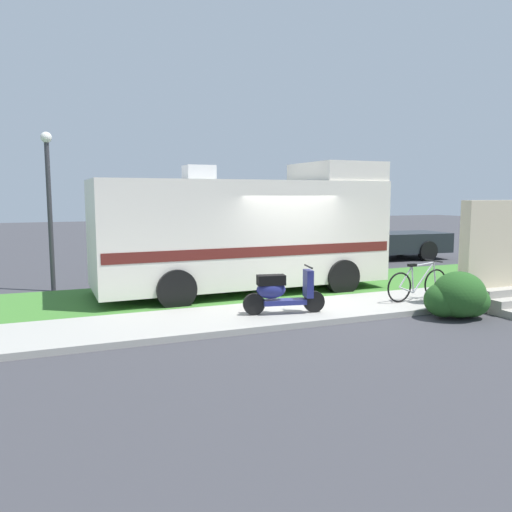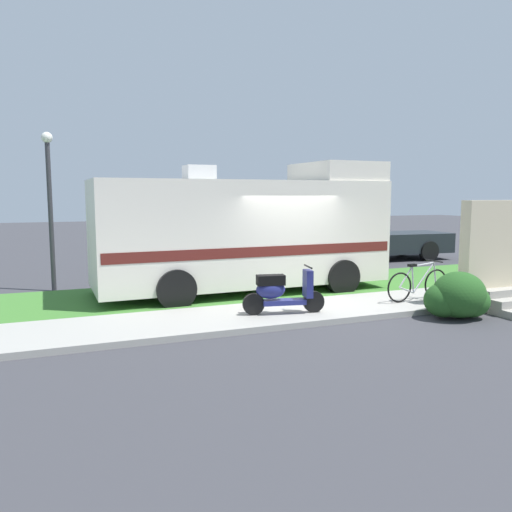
{
  "view_description": "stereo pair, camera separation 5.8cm",
  "coord_description": "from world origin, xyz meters",
  "px_view_note": "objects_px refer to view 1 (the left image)",
  "views": [
    {
      "loc": [
        -5.28,
        -10.51,
        2.52
      ],
      "look_at": [
        -0.9,
        0.3,
        1.1
      ],
      "focal_mm": 35.42,
      "sensor_mm": 36.0,
      "label": 1
    },
    {
      "loc": [
        -5.23,
        -10.53,
        2.52
      ],
      "look_at": [
        -0.9,
        0.3,
        1.1
      ],
      "focal_mm": 35.42,
      "sensor_mm": 36.0,
      "label": 2
    }
  ],
  "objects_px": {
    "motorhome_rv": "(246,231)",
    "pickup_truck_near": "(364,235)",
    "scooter": "(281,292)",
    "street_lamp_post": "(49,195)",
    "bicycle": "(418,284)",
    "bottle_green": "(472,287)"
  },
  "relations": [
    {
      "from": "motorhome_rv",
      "to": "pickup_truck_near",
      "type": "distance_m",
      "value": 7.91
    },
    {
      "from": "scooter",
      "to": "motorhome_rv",
      "type": "bearing_deg",
      "value": 83.27
    },
    {
      "from": "scooter",
      "to": "street_lamp_post",
      "type": "xyz_separation_m",
      "value": [
        -4.27,
        5.01,
        1.93
      ]
    },
    {
      "from": "motorhome_rv",
      "to": "scooter",
      "type": "distance_m",
      "value": 3.09
    },
    {
      "from": "bicycle",
      "to": "street_lamp_post",
      "type": "relative_size",
      "value": 0.43
    },
    {
      "from": "scooter",
      "to": "pickup_truck_near",
      "type": "distance_m",
      "value": 10.03
    },
    {
      "from": "scooter",
      "to": "bicycle",
      "type": "bearing_deg",
      "value": 0.47
    },
    {
      "from": "scooter",
      "to": "bottle_green",
      "type": "relative_size",
      "value": 7.32
    },
    {
      "from": "scooter",
      "to": "pickup_truck_near",
      "type": "relative_size",
      "value": 0.3
    },
    {
      "from": "pickup_truck_near",
      "to": "street_lamp_post",
      "type": "relative_size",
      "value": 1.38
    },
    {
      "from": "bicycle",
      "to": "pickup_truck_near",
      "type": "xyz_separation_m",
      "value": [
        3.45,
        7.25,
        0.47
      ]
    },
    {
      "from": "motorhome_rv",
      "to": "pickup_truck_near",
      "type": "relative_size",
      "value": 1.3
    },
    {
      "from": "street_lamp_post",
      "to": "pickup_truck_near",
      "type": "bearing_deg",
      "value": 11.48
    },
    {
      "from": "motorhome_rv",
      "to": "scooter",
      "type": "xyz_separation_m",
      "value": [
        -0.34,
        -2.9,
        -1.02
      ]
    },
    {
      "from": "pickup_truck_near",
      "to": "motorhome_rv",
      "type": "bearing_deg",
      "value": -146.27
    },
    {
      "from": "motorhome_rv",
      "to": "bottle_green",
      "type": "xyz_separation_m",
      "value": [
        5.17,
        -2.45,
        -1.38
      ]
    },
    {
      "from": "bicycle",
      "to": "pickup_truck_near",
      "type": "relative_size",
      "value": 0.31
    },
    {
      "from": "scooter",
      "to": "street_lamp_post",
      "type": "bearing_deg",
      "value": 130.42
    },
    {
      "from": "motorhome_rv",
      "to": "bicycle",
      "type": "distance_m",
      "value": 4.37
    },
    {
      "from": "scooter",
      "to": "bicycle",
      "type": "distance_m",
      "value": 3.45
    },
    {
      "from": "street_lamp_post",
      "to": "motorhome_rv",
      "type": "bearing_deg",
      "value": -24.61
    },
    {
      "from": "bicycle",
      "to": "bottle_green",
      "type": "xyz_separation_m",
      "value": [
        2.06,
        0.42,
        -0.29
      ]
    }
  ]
}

